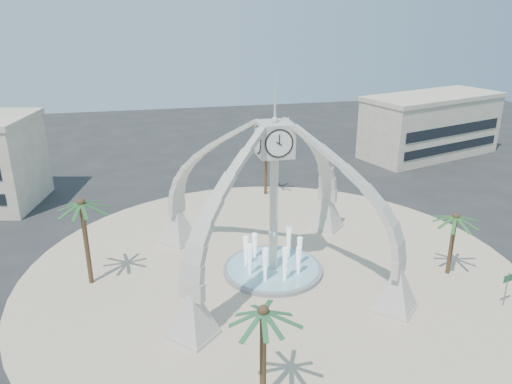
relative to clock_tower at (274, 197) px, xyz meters
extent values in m
plane|color=#282828|center=(0.00, 0.00, -6.49)|extent=(140.00, 140.00, 0.00)
cylinder|color=beige|center=(0.00, 0.00, -6.46)|extent=(40.00, 40.00, 0.06)
cube|color=beige|center=(0.00, 0.00, -1.59)|extent=(0.55, 0.55, 9.80)
cube|color=beige|center=(0.00, 0.00, 4.56)|extent=(2.50, 2.50, 2.50)
cone|color=beige|center=(0.00, 0.00, 7.81)|extent=(0.20, 0.20, 4.00)
cylinder|color=white|center=(0.00, -1.29, 4.56)|extent=(1.84, 0.04, 1.84)
pyramid|color=beige|center=(7.07, 7.07, -4.89)|extent=(3.80, 3.80, 3.20)
pyramid|color=beige|center=(-7.07, 7.07, -4.89)|extent=(3.80, 3.80, 3.20)
pyramid|color=beige|center=(-7.07, -7.07, -4.89)|extent=(3.80, 3.80, 3.20)
pyramid|color=beige|center=(7.07, -7.07, -4.89)|extent=(3.80, 3.80, 3.20)
cylinder|color=gray|center=(0.00, 0.00, -6.29)|extent=(8.00, 8.00, 0.40)
cylinder|color=#8BC8D0|center=(0.00, 0.00, -6.07)|extent=(7.40, 7.40, 0.04)
cone|color=white|center=(0.00, 0.00, -4.47)|extent=(0.60, 0.60, 3.20)
cube|color=beige|center=(30.00, 28.00, -2.49)|extent=(21.49, 13.79, 8.00)
cube|color=beige|center=(30.00, 28.00, 1.81)|extent=(21.87, 14.17, 0.60)
cylinder|color=brown|center=(13.64, -3.27, -3.93)|extent=(0.34, 0.34, 5.13)
cylinder|color=brown|center=(-14.19, 1.32, -3.06)|extent=(0.36, 0.36, 6.86)
cylinder|color=brown|center=(3.47, 17.24, -3.50)|extent=(0.35, 0.35, 5.99)
cylinder|color=brown|center=(-3.97, -13.48, -3.55)|extent=(0.36, 0.36, 5.87)
cylinder|color=slate|center=(14.88, -8.33, -5.11)|extent=(0.09, 0.09, 2.76)
cube|color=#186330|center=(14.88, -8.33, -4.18)|extent=(0.92, 0.27, 0.55)
cube|color=white|center=(14.88, -8.33, -4.18)|extent=(0.99, 0.27, 0.63)
camera|label=1|loc=(-8.91, -34.37, 13.80)|focal=35.00mm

